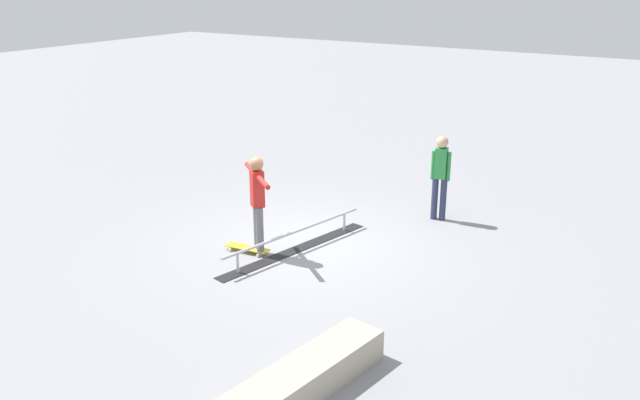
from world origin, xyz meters
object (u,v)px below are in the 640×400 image
at_px(skate_ledge, 298,383).
at_px(skater_main, 258,199).
at_px(skateboard_main, 247,248).
at_px(grind_rail, 295,242).
at_px(bystander_green_shirt, 440,173).

relative_size(skate_ledge, skater_main, 1.50).
relative_size(skater_main, skateboard_main, 2.07).
xyz_separation_m(grind_rail, skateboard_main, (0.49, -0.65, -0.08)).
xyz_separation_m(skater_main, skateboard_main, (0.04, -0.22, -0.91)).
distance_m(skater_main, bystander_green_shirt, 3.66).
height_order(skateboard_main, bystander_green_shirt, bystander_green_shirt).
bearing_deg(bystander_green_shirt, skateboard_main, -134.82).
height_order(grind_rail, skate_ledge, skate_ledge).
xyz_separation_m(grind_rail, bystander_green_shirt, (-2.68, 1.48, 0.76)).
relative_size(skate_ledge, skateboard_main, 3.10).
relative_size(grind_rail, skater_main, 1.92).
bearing_deg(grind_rail, skater_main, -31.72).
bearing_deg(skateboard_main, skater_main, -174.70).
xyz_separation_m(skate_ledge, skater_main, (-2.92, -2.74, 0.79)).
bearing_deg(bystander_green_shirt, skater_main, -132.30).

